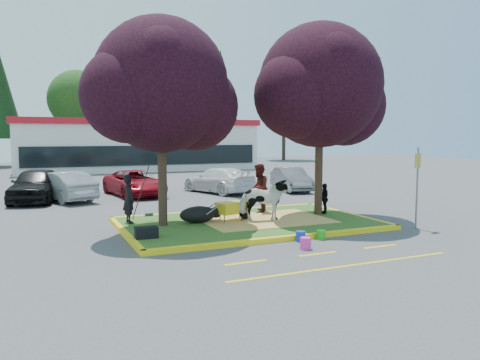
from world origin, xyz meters
name	(u,v)px	position (x,y,z in m)	size (l,w,h in m)	color
ground	(248,225)	(0.00, 0.00, 0.00)	(90.00, 90.00, 0.00)	#424244
median_island	(248,223)	(0.00, 0.00, 0.07)	(8.00, 5.00, 0.15)	#2C541A
curb_near	(286,238)	(0.00, -2.58, 0.07)	(8.30, 0.16, 0.15)	yellow
curb_far	(220,212)	(0.00, 2.58, 0.07)	(8.30, 0.16, 0.15)	yellow
curb_left	(125,233)	(-4.08, 0.00, 0.07)	(0.16, 5.30, 0.15)	yellow
curb_right	(348,215)	(4.08, 0.00, 0.07)	(0.16, 5.30, 0.15)	yellow
straw_bedding	(264,219)	(0.60, 0.00, 0.15)	(4.20, 3.00, 0.01)	#ECBB61
tree_purple_left	(162,91)	(-2.78, 0.38, 4.36)	(5.06, 4.20, 6.51)	black
tree_purple_right	(321,91)	(2.92, 0.18, 4.56)	(5.30, 4.40, 6.82)	black
fire_lane_stripe_a	(246,263)	(-2.00, -4.20, 0.00)	(1.10, 0.12, 0.01)	yellow
fire_lane_stripe_b	(318,254)	(0.00, -4.20, 0.00)	(1.10, 0.12, 0.01)	yellow
fire_lane_stripe_c	(380,247)	(2.00, -4.20, 0.00)	(1.10, 0.12, 0.01)	yellow
fire_lane_long	(347,266)	(0.00, -5.40, 0.00)	(6.00, 0.10, 0.01)	yellow
retail_building	(137,144)	(2.00, 27.98, 2.25)	(20.40, 8.40, 4.40)	silver
treeline	(110,91)	(1.23, 37.61, 7.73)	(46.58, 7.80, 14.63)	black
cow	(264,200)	(0.44, -0.32, 0.86)	(0.76, 1.68, 1.42)	white
calf	(198,214)	(-1.62, 0.40, 0.42)	(1.25, 0.71, 0.54)	black
handler	(129,199)	(-3.70, 1.28, 0.94)	(0.58, 0.38, 1.58)	black
visitor_a	(259,188)	(1.10, 1.43, 1.06)	(0.88, 0.69, 1.81)	#441513
visitor_b	(325,198)	(3.21, 0.26, 0.71)	(0.65, 0.27, 1.11)	black
wheelbarrow	(232,208)	(-0.50, 0.22, 0.59)	(1.69, 0.82, 0.64)	black
gear_bag_dark	(146,232)	(-3.70, -1.25, 0.31)	(0.63, 0.34, 0.32)	black
gear_bag_green	(146,234)	(-3.70, -1.18, 0.26)	(0.41, 0.25, 0.22)	black
sign_post	(417,179)	(4.73, -2.70, 1.63)	(0.36, 0.15, 2.62)	slate
bucket_green	(321,235)	(1.03, -2.80, 0.14)	(0.26, 0.26, 0.28)	#1AA819
bucket_pink	(305,243)	(-0.01, -3.63, 0.16)	(0.29, 0.29, 0.32)	#E633A7
bucket_blue	(301,236)	(0.35, -2.80, 0.15)	(0.28, 0.28, 0.30)	#1730BE
car_black	(36,185)	(-6.44, 9.09, 0.77)	(1.82, 4.51, 1.54)	black
car_silver	(64,186)	(-5.28, 8.81, 0.68)	(1.44, 4.12, 1.36)	#93969A
car_red	(135,183)	(-1.91, 9.41, 0.64)	(2.12, 4.59, 1.28)	maroon
car_white	(219,180)	(2.38, 8.85, 0.66)	(1.86, 4.57, 1.33)	white
car_grey	(291,179)	(6.33, 8.10, 0.63)	(1.34, 3.83, 1.26)	#5B5D63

